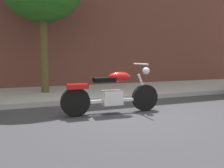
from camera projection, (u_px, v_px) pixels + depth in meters
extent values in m
plane|color=#38383D|center=(131.00, 114.00, 5.12)|extent=(60.00, 60.00, 0.00)
cube|color=#A8A8A8|center=(90.00, 92.00, 8.08)|extent=(18.59, 3.40, 0.14)
cylinder|color=black|center=(145.00, 98.00, 5.42)|extent=(0.63, 0.14, 0.63)
cylinder|color=black|center=(75.00, 102.00, 4.87)|extent=(0.63, 0.14, 0.63)
cube|color=silver|center=(112.00, 98.00, 5.14)|extent=(0.45, 0.30, 0.32)
cube|color=silver|center=(112.00, 101.00, 5.15)|extent=(1.49, 0.13, 0.06)
ellipsoid|color=red|center=(120.00, 77.00, 5.15)|extent=(0.53, 0.28, 0.22)
cube|color=black|center=(104.00, 80.00, 5.04)|extent=(0.49, 0.26, 0.10)
cube|color=red|center=(78.00, 86.00, 4.85)|extent=(0.45, 0.26, 0.10)
cylinder|color=silver|center=(143.00, 86.00, 5.37)|extent=(0.27, 0.06, 0.58)
cylinder|color=silver|center=(141.00, 64.00, 5.30)|extent=(0.06, 0.70, 0.04)
sphere|color=silver|center=(146.00, 71.00, 5.36)|extent=(0.17, 0.17, 0.17)
cylinder|color=silver|center=(99.00, 101.00, 5.22)|extent=(0.80, 0.12, 0.09)
cylinder|color=#504223|center=(44.00, 50.00, 7.37)|extent=(0.25, 0.25, 3.02)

